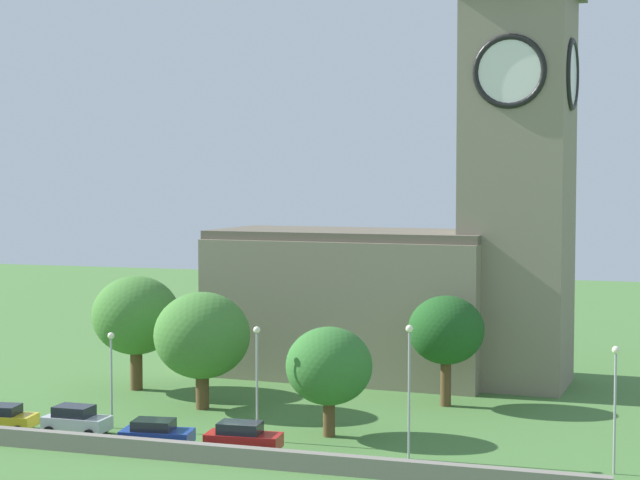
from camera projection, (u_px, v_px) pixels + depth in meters
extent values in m
plane|color=#477538|center=(313.00, 400.00, 77.86)|extent=(200.00, 200.00, 0.00)
cube|color=gray|center=(354.00, 306.00, 88.09)|extent=(23.73, 12.81, 11.35)
cube|color=#5C5547|center=(354.00, 234.00, 87.73)|extent=(23.68, 11.89, 0.70)
cube|color=gray|center=(518.00, 193.00, 82.73)|extent=(8.42, 8.42, 30.38)
cylinder|color=white|center=(509.00, 71.00, 78.42)|extent=(5.10, 0.41, 5.10)
torus|color=black|center=(509.00, 71.00, 78.42)|extent=(5.58, 0.78, 5.56)
cylinder|color=white|center=(572.00, 74.00, 80.76)|extent=(0.41, 5.10, 5.10)
torus|color=black|center=(572.00, 74.00, 80.76)|extent=(0.78, 5.58, 5.56)
cube|color=gray|center=(217.00, 454.00, 60.59)|extent=(43.95, 0.70, 1.09)
cube|color=gold|center=(4.00, 420.00, 68.49)|extent=(4.24, 2.47, 0.77)
cube|color=#1E232B|center=(1.00, 410.00, 68.48)|extent=(2.46, 1.99, 0.61)
cylinder|color=black|center=(31.00, 423.00, 69.23)|extent=(0.65, 0.43, 0.61)
cylinder|color=black|center=(18.00, 430.00, 67.33)|extent=(0.65, 0.43, 0.61)
cube|color=silver|center=(77.00, 423.00, 67.41)|extent=(4.19, 1.92, 0.85)
cube|color=#1E232B|center=(74.00, 411.00, 67.43)|extent=(2.35, 1.69, 0.67)
cylinder|color=black|center=(104.00, 428.00, 67.92)|extent=(0.68, 0.34, 0.68)
cylinder|color=black|center=(89.00, 434.00, 66.09)|extent=(0.68, 0.34, 0.68)
cylinder|color=black|center=(65.00, 425.00, 68.77)|extent=(0.68, 0.34, 0.68)
cylinder|color=black|center=(49.00, 431.00, 66.95)|extent=(0.68, 0.34, 0.68)
cube|color=#233D9E|center=(157.00, 436.00, 64.17)|extent=(4.54, 2.51, 0.78)
cube|color=#1E232B|center=(154.00, 425.00, 64.16)|extent=(2.63, 2.03, 0.62)
cylinder|color=black|center=(185.00, 440.00, 64.90)|extent=(0.67, 0.43, 0.63)
cylinder|color=black|center=(175.00, 448.00, 62.98)|extent=(0.67, 0.43, 0.63)
cylinder|color=black|center=(139.00, 438.00, 65.40)|extent=(0.67, 0.43, 0.63)
cylinder|color=black|center=(129.00, 445.00, 63.48)|extent=(0.67, 0.43, 0.63)
cube|color=red|center=(244.00, 440.00, 62.93)|extent=(4.62, 2.21, 0.84)
cube|color=#1E232B|center=(240.00, 428.00, 62.94)|extent=(2.63, 1.84, 0.67)
cylinder|color=black|center=(272.00, 445.00, 63.52)|extent=(0.70, 0.39, 0.67)
cylinder|color=black|center=(264.00, 453.00, 61.70)|extent=(0.70, 0.39, 0.67)
cylinder|color=black|center=(224.00, 442.00, 64.22)|extent=(0.70, 0.39, 0.67)
cylinder|color=black|center=(214.00, 450.00, 62.39)|extent=(0.70, 0.39, 0.67)
cylinder|color=#9EA0A5|center=(112.00, 384.00, 69.10)|extent=(0.14, 0.14, 5.88)
sphere|color=#F4EFCC|center=(111.00, 336.00, 68.91)|extent=(0.44, 0.44, 0.44)
cylinder|color=#9EA0A5|center=(257.00, 387.00, 65.76)|extent=(0.14, 0.14, 6.74)
sphere|color=#F4EFCC|center=(257.00, 330.00, 65.55)|extent=(0.44, 0.44, 0.44)
cylinder|color=#9EA0A5|center=(409.00, 396.00, 61.42)|extent=(0.14, 0.14, 7.44)
sphere|color=#F4EFCC|center=(409.00, 329.00, 61.19)|extent=(0.44, 0.44, 0.44)
cylinder|color=#9EA0A5|center=(615.00, 414.00, 58.28)|extent=(0.14, 0.14, 6.71)
sphere|color=#F4EFCC|center=(616.00, 350.00, 58.07)|extent=(0.44, 0.44, 0.44)
cylinder|color=brown|center=(446.00, 382.00, 75.86)|extent=(0.77, 0.77, 3.45)
ellipsoid|color=#1E511E|center=(446.00, 330.00, 75.64)|extent=(5.48, 5.48, 4.93)
cylinder|color=brown|center=(329.00, 417.00, 66.94)|extent=(0.77, 0.77, 2.45)
ellipsoid|color=#33702D|center=(329.00, 366.00, 66.75)|extent=(5.50, 5.50, 4.95)
cylinder|color=brown|center=(136.00, 369.00, 81.72)|extent=(0.95, 0.95, 3.28)
ellipsoid|color=#427A33|center=(136.00, 315.00, 81.48)|extent=(6.75, 6.75, 6.08)
cylinder|color=brown|center=(202.00, 390.00, 74.92)|extent=(0.96, 0.96, 2.71)
ellipsoid|color=#427A33|center=(202.00, 335.00, 74.69)|extent=(6.82, 6.82, 6.14)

